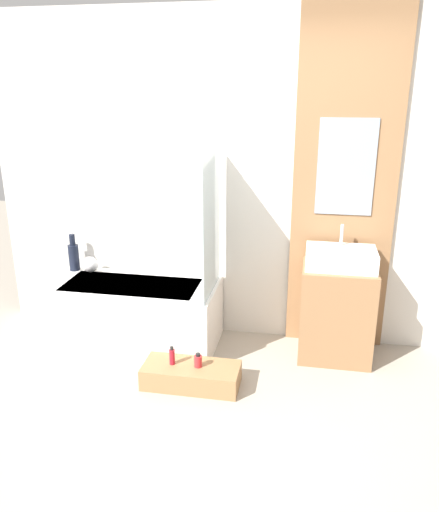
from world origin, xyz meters
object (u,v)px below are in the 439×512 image
at_px(bathtub, 133,314).
at_px(bottle_soap_secondary, 198,361).
at_px(vase_tall_dark, 74,256).
at_px(bottle_soap_primary, 172,356).
at_px(wooden_step_bench, 191,375).
at_px(vase_round_light, 90,265).
at_px(sink, 341,258).

height_order(bathtub, bottle_soap_secondary, bathtub).
height_order(vase_tall_dark, bottle_soap_primary, vase_tall_dark).
xyz_separation_m(wooden_step_bench, bottle_soap_primary, (-0.14, 0.00, 0.14)).
relative_size(vase_tall_dark, vase_round_light, 2.38).
bearing_deg(vase_tall_dark, sink, -3.83).
height_order(wooden_step_bench, sink, sink).
distance_m(wooden_step_bench, bottle_soap_secondary, 0.13).
bearing_deg(vase_round_light, wooden_step_bench, -35.11).
bearing_deg(bottle_soap_primary, sink, 28.40).
distance_m(bottle_soap_primary, bottle_soap_secondary, 0.19).
xyz_separation_m(sink, vase_round_light, (-2.06, 0.13, -0.23)).
distance_m(wooden_step_bench, vase_tall_dark, 1.54).
distance_m(vase_tall_dark, vase_round_light, 0.17).
relative_size(vase_round_light, bottle_soap_primary, 0.98).
bearing_deg(vase_round_light, bottle_soap_primary, -38.92).
relative_size(bathtub, vase_tall_dark, 4.31).
distance_m(vase_round_light, bottle_soap_secondary, 1.39).
xyz_separation_m(bottle_soap_primary, bottle_soap_secondary, (0.19, 0.00, -0.02)).
relative_size(sink, vase_tall_dark, 1.60).
xyz_separation_m(bathtub, wooden_step_bench, (0.62, -0.53, -0.18)).
height_order(sink, bottle_soap_secondary, sink).
bearing_deg(vase_tall_dark, vase_round_light, -8.52).
xyz_separation_m(bathtub, vase_tall_dark, (-0.60, 0.24, 0.39)).
relative_size(wooden_step_bench, sink, 1.33).
bearing_deg(vase_round_light, sink, -3.47).
bearing_deg(wooden_step_bench, vase_round_light, 144.89).
relative_size(bathtub, bottle_soap_primary, 10.08).
bearing_deg(bottle_soap_secondary, vase_tall_dark, 148.76).
height_order(vase_round_light, bottle_soap_secondary, vase_round_light).
distance_m(bathtub, bottle_soap_primary, 0.72).
relative_size(bathtub, vase_round_light, 10.24).
relative_size(bottle_soap_primary, bottle_soap_secondary, 1.34).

